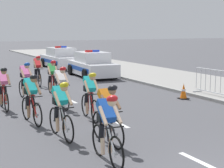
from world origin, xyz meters
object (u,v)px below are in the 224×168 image
cyclist_second (108,113)px  cyclist_fifth (31,98)px  cyclist_eighth (52,77)px  traffic_cone_mid (184,91)px  police_car_second (61,59)px  police_car_nearest (92,65)px  cyclist_sixth (61,87)px  cyclist_lead (107,127)px  cyclist_ninth (25,80)px  crowd_barrier_rear (215,83)px  cyclist_third (61,109)px  cyclist_seventh (3,88)px  cyclist_fourth (90,95)px  cyclist_tenth (38,70)px

cyclist_second → cyclist_fifth: (-1.13, 2.83, 0.00)m
cyclist_eighth → traffic_cone_mid: cyclist_eighth is taller
police_car_second → traffic_cone_mid: (0.41, -13.64, -0.37)m
police_car_second → cyclist_second: bearing=-106.0°
cyclist_second → police_car_nearest: bearing=67.3°
cyclist_sixth → cyclist_eighth: same height
cyclist_lead → cyclist_sixth: (0.99, 5.66, 0.00)m
cyclist_ninth → crowd_barrier_rear: bearing=-26.0°
cyclist_third → cyclist_ninth: same height
cyclist_seventh → cyclist_fourth: bearing=-52.5°
cyclist_tenth → police_car_second: bearing=62.6°
cyclist_sixth → police_car_second: size_ratio=0.39×
cyclist_second → crowd_barrier_rear: bearing=26.6°
police_car_nearest → traffic_cone_mid: size_ratio=7.04×
cyclist_sixth → crowd_barrier_rear: cyclist_sixth is taller
cyclist_eighth → traffic_cone_mid: size_ratio=2.69×
cyclist_eighth → cyclist_fifth: bearing=-115.8°
cyclist_eighth → cyclist_ninth: bearing=-160.3°
cyclist_second → police_car_nearest: (4.99, 11.96, -0.11)m
cyclist_third → cyclist_seventh: 4.25m
cyclist_eighth → cyclist_lead: bearing=-100.6°
cyclist_fourth → cyclist_fifth: same height
cyclist_eighth → traffic_cone_mid: 5.58m
crowd_barrier_rear → cyclist_third: bearing=-162.7°
cyclist_sixth → cyclist_tenth: (0.76, 5.52, 0.00)m
cyclist_fourth → cyclist_third: bearing=-135.4°
cyclist_seventh → cyclist_ninth: (1.18, 1.51, 0.00)m
cyclist_second → traffic_cone_mid: size_ratio=2.69×
cyclist_seventh → police_car_second: police_car_second is taller
cyclist_third → cyclist_eighth: 6.43m
cyclist_second → cyclist_fourth: 2.51m
cyclist_seventh → traffic_cone_mid: size_ratio=2.69×
cyclist_third → crowd_barrier_rear: size_ratio=0.74×
crowd_barrier_rear → cyclist_eighth: bearing=145.9°
cyclist_third → cyclist_fourth: size_ratio=1.00×
cyclist_eighth → police_car_nearest: 6.28m
cyclist_seventh → cyclist_ninth: bearing=52.1°
cyclist_third → cyclist_sixth: bearing=70.5°
cyclist_tenth → cyclist_fifth: bearing=-107.6°
cyclist_sixth → traffic_cone_mid: cyclist_sixth is taller
cyclist_sixth → cyclist_eighth: (0.57, 2.65, 0.00)m
cyclist_second → police_car_nearest: police_car_nearest is taller
cyclist_second → cyclist_ninth: (-0.32, 6.69, 0.00)m
cyclist_seventh → police_car_nearest: 9.38m
cyclist_fifth → cyclist_sixth: 2.25m
cyclist_eighth → cyclist_fourth: bearing=-94.1°
police_car_second → crowd_barrier_rear: bearing=-83.5°
cyclist_seventh → cyclist_lead: bearing=-82.0°
police_car_second → traffic_cone_mid: bearing=-88.3°
cyclist_tenth → cyclist_sixth: bearing=-97.8°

